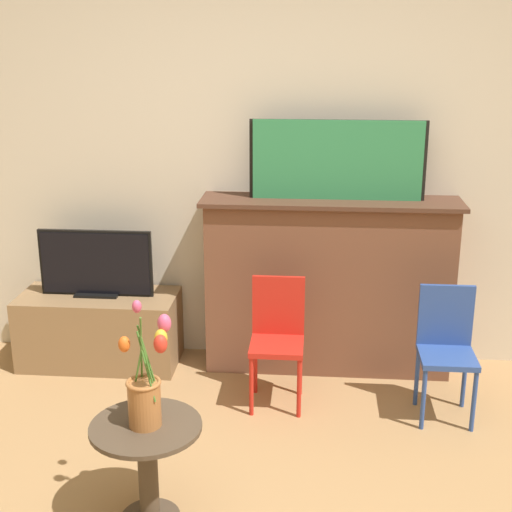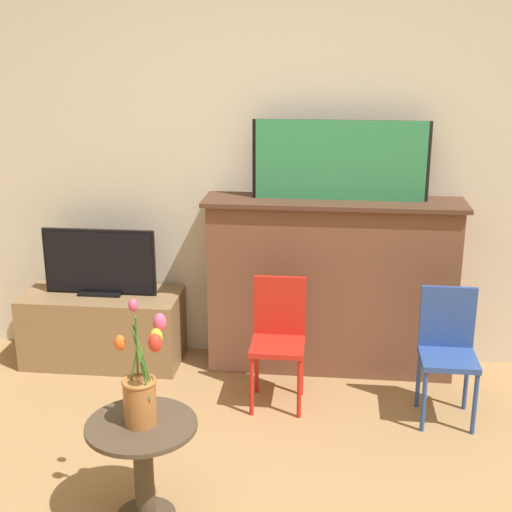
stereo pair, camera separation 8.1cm
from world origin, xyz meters
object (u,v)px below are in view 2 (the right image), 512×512
at_px(tv_monitor, 99,263).
at_px(painting, 340,160).
at_px(chair_blue, 448,346).
at_px(chair_red, 278,333).
at_px(vase_tulips, 141,388).

bearing_deg(tv_monitor, painting, 2.99).
bearing_deg(chair_blue, chair_red, 175.79).
xyz_separation_m(painting, chair_red, (-0.31, -0.47, -0.88)).
distance_m(painting, chair_blue, 1.19).
xyz_separation_m(painting, tv_monitor, (-1.44, -0.07, -0.64)).
distance_m(tv_monitor, chair_red, 1.22).
bearing_deg(tv_monitor, chair_red, -19.18).
bearing_deg(chair_red, chair_blue, -4.21).
distance_m(chair_blue, vase_tulips, 1.73).
distance_m(chair_red, chair_blue, 0.91).
bearing_deg(painting, chair_blue, -41.96).
bearing_deg(vase_tulips, tv_monitor, 113.88).
distance_m(chair_red, vase_tulips, 1.21).
bearing_deg(vase_tulips, chair_blue, 36.93).
relative_size(painting, chair_red, 1.42).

